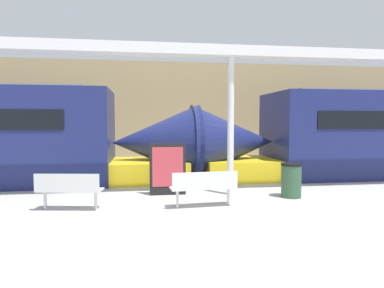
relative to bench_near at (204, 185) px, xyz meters
name	(u,v)px	position (x,y,z in m)	size (l,w,h in m)	color
ground_plane	(198,222)	(-0.33, -1.15, -0.52)	(60.00, 60.00, 0.00)	#B2AFA8
station_wall	(165,113)	(-0.33, 9.15, 1.98)	(56.00, 0.20, 5.00)	tan
bench_near	(204,185)	(0.00, 0.00, 0.00)	(1.60, 0.56, 0.86)	silver
bench_far	(69,188)	(-3.11, 0.16, 0.00)	(1.53, 0.68, 0.86)	silver
trash_bin	(291,180)	(2.52, 0.75, -0.06)	(0.55, 0.55, 0.92)	#2D5138
poster_board	(168,169)	(-0.75, 1.52, 0.20)	(1.00, 0.07, 1.44)	black
support_column_near	(231,127)	(0.99, 1.34, 1.37)	(0.18, 0.18, 3.79)	silver
canopy_beam	(231,52)	(0.99, 1.34, 3.41)	(28.00, 0.60, 0.28)	silver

